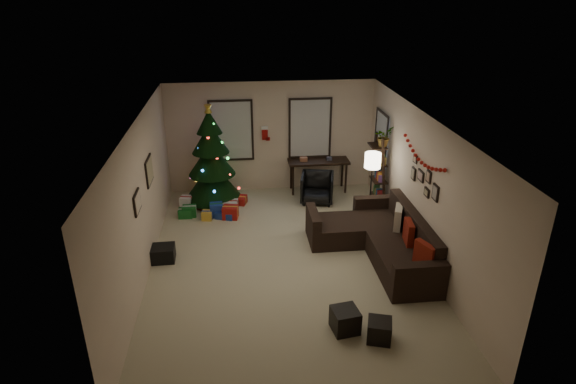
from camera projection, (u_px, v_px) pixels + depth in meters
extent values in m
plane|color=#B7AC8A|center=(286.00, 261.00, 9.04)|extent=(7.00, 7.00, 0.00)
plane|color=white|center=(286.00, 121.00, 7.96)|extent=(7.00, 7.00, 0.00)
plane|color=beige|center=(271.00, 137.00, 11.68)|extent=(5.00, 0.00, 5.00)
plane|color=beige|center=(319.00, 324.00, 5.31)|extent=(5.00, 0.00, 5.00)
plane|color=beige|center=(141.00, 202.00, 8.25)|extent=(0.00, 7.00, 7.00)
plane|color=beige|center=(422.00, 189.00, 8.75)|extent=(0.00, 7.00, 7.00)
cube|color=#728CB2|center=(231.00, 131.00, 11.48)|extent=(0.94, 0.02, 1.35)
cube|color=beige|center=(231.00, 131.00, 11.48)|extent=(0.94, 0.03, 1.35)
cube|color=#728CB2|center=(310.00, 128.00, 11.67)|extent=(0.94, 0.02, 1.35)
cube|color=beige|center=(310.00, 128.00, 11.67)|extent=(0.94, 0.03, 1.35)
cube|color=#728CB2|center=(381.00, 139.00, 11.01)|extent=(0.05, 0.27, 1.17)
cube|color=beige|center=(381.00, 139.00, 11.01)|extent=(0.05, 0.45, 1.17)
cylinder|color=black|center=(214.00, 197.00, 11.38)|extent=(0.10, 0.10, 0.29)
cone|color=black|center=(213.00, 180.00, 11.21)|extent=(1.31, 1.31, 0.91)
cone|color=black|center=(211.00, 158.00, 10.99)|extent=(1.08, 1.08, 0.77)
cone|color=black|center=(210.00, 138.00, 10.80)|extent=(0.85, 0.85, 0.67)
cone|color=black|center=(209.00, 122.00, 10.64)|extent=(0.58, 0.58, 0.53)
cylinder|color=maroon|center=(214.00, 201.00, 11.43)|extent=(1.06, 1.06, 0.04)
cube|color=silver|center=(230.00, 205.00, 11.03)|extent=(0.35, 0.28, 0.22)
cube|color=navy|center=(216.00, 210.00, 10.71)|extent=(0.28, 0.25, 0.30)
cube|color=maroon|center=(241.00, 200.00, 11.34)|extent=(0.25, 0.30, 0.18)
cube|color=#14591E|center=(189.00, 211.00, 10.71)|extent=(0.30, 0.22, 0.25)
cube|color=gold|center=(207.00, 215.00, 10.58)|extent=(0.22, 0.22, 0.20)
cube|color=silver|center=(186.00, 202.00, 11.10)|extent=(0.26, 0.26, 0.28)
cube|color=navy|center=(226.00, 214.00, 10.67)|extent=(0.40, 0.30, 0.15)
cube|color=maroon|center=(230.00, 212.00, 10.62)|extent=(0.33, 0.27, 0.28)
cube|color=#14591E|center=(186.00, 213.00, 10.68)|extent=(0.30, 0.23, 0.20)
cube|color=black|center=(393.00, 247.00, 9.08)|extent=(0.92, 2.44, 0.43)
cube|color=black|center=(414.00, 226.00, 8.93)|extent=(0.20, 2.44, 0.46)
cube|color=black|center=(419.00, 282.00, 7.83)|extent=(0.92, 0.20, 0.67)
cube|color=black|center=(375.00, 211.00, 10.23)|extent=(0.92, 0.20, 0.67)
cube|color=black|center=(339.00, 231.00, 9.68)|extent=(0.87, 0.92, 0.43)
cube|color=black|center=(313.00, 227.00, 9.58)|extent=(0.18, 0.92, 0.67)
cube|color=maroon|center=(425.00, 255.00, 8.01)|extent=(0.26, 0.44, 0.43)
cube|color=maroon|center=(409.00, 232.00, 8.74)|extent=(0.17, 0.43, 0.42)
cube|color=#BBAF97|center=(398.00, 218.00, 9.29)|extent=(0.29, 0.47, 0.46)
cube|color=black|center=(345.00, 320.00, 7.18)|extent=(0.44, 0.44, 0.36)
cube|color=black|center=(379.00, 330.00, 7.00)|extent=(0.43, 0.43, 0.32)
cube|color=black|center=(319.00, 161.00, 11.77)|extent=(1.49, 0.53, 0.05)
cylinder|color=black|center=(293.00, 181.00, 11.68)|extent=(0.05, 0.05, 0.74)
cylinder|color=black|center=(291.00, 175.00, 12.07)|extent=(0.05, 0.05, 0.74)
cylinder|color=black|center=(346.00, 179.00, 11.81)|extent=(0.05, 0.05, 0.74)
cylinder|color=black|center=(342.00, 173.00, 12.20)|extent=(0.05, 0.05, 0.74)
imported|color=black|center=(317.00, 188.00, 11.34)|extent=(0.81, 0.77, 0.71)
cube|color=black|center=(384.00, 178.00, 10.48)|extent=(0.05, 0.05, 1.80)
cube|color=black|center=(377.00, 170.00, 10.91)|extent=(0.05, 0.05, 1.80)
cube|color=black|center=(377.00, 196.00, 10.91)|extent=(0.30, 0.50, 0.03)
cube|color=black|center=(379.00, 180.00, 10.75)|extent=(0.30, 0.50, 0.03)
cube|color=black|center=(380.00, 163.00, 10.59)|extent=(0.30, 0.50, 0.03)
cube|color=black|center=(381.00, 146.00, 10.43)|extent=(0.30, 0.50, 0.03)
imported|color=#4C4C4C|center=(384.00, 134.00, 10.24)|extent=(0.66, 0.66, 0.56)
cylinder|color=black|center=(368.00, 221.00, 10.50)|extent=(0.28, 0.28, 0.03)
cylinder|color=black|center=(370.00, 193.00, 10.22)|extent=(0.03, 0.03, 1.33)
cylinder|color=white|center=(373.00, 160.00, 9.93)|extent=(0.34, 0.34, 0.32)
cube|color=black|center=(149.00, 171.00, 8.97)|extent=(0.04, 0.60, 0.50)
cube|color=tan|center=(149.00, 171.00, 8.97)|extent=(0.01, 0.54, 0.45)
cube|color=black|center=(137.00, 202.00, 7.80)|extent=(0.04, 0.45, 0.35)
cube|color=beige|center=(137.00, 202.00, 7.80)|extent=(0.01, 0.41, 0.31)
cube|color=black|center=(436.00, 193.00, 8.12)|extent=(0.03, 0.22, 0.28)
cube|color=black|center=(429.00, 177.00, 8.38)|extent=(0.03, 0.18, 0.22)
cube|color=black|center=(427.00, 192.00, 8.50)|extent=(0.03, 0.20, 0.16)
cube|color=black|center=(421.00, 176.00, 8.74)|extent=(0.03, 0.26, 0.20)
cube|color=black|center=(414.00, 174.00, 9.10)|extent=(0.03, 0.18, 0.24)
cube|color=black|center=(415.00, 159.00, 8.98)|extent=(0.03, 0.16, 0.16)
cube|color=#990F0C|center=(265.00, 134.00, 11.60)|extent=(0.14, 0.04, 0.30)
cube|color=white|center=(265.00, 128.00, 11.54)|extent=(0.16, 0.05, 0.08)
cube|color=#990F0C|center=(268.00, 139.00, 11.66)|extent=(0.10, 0.04, 0.08)
cube|color=#990F0C|center=(278.00, 129.00, 11.74)|extent=(0.14, 0.04, 0.30)
cube|color=white|center=(278.00, 123.00, 11.68)|extent=(0.16, 0.05, 0.08)
cube|color=#990F0C|center=(281.00, 134.00, 11.80)|extent=(0.10, 0.04, 0.08)
cube|color=black|center=(159.00, 254.00, 9.00)|extent=(0.59, 0.40, 0.29)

